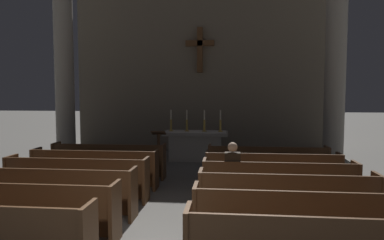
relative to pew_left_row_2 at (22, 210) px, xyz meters
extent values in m
cube|color=brown|center=(0.00, 0.04, -0.05)|extent=(2.97, 0.40, 0.05)
cube|color=brown|center=(0.00, -0.19, 0.22)|extent=(2.97, 0.05, 0.50)
cube|color=brown|center=(0.00, 0.22, -0.28)|extent=(2.97, 0.04, 0.40)
cube|color=brown|center=(1.51, 0.02, 0.00)|extent=(0.06, 0.50, 0.95)
cube|color=brown|center=(0.00, 1.07, -0.05)|extent=(2.97, 0.40, 0.05)
cube|color=brown|center=(0.00, 0.84, 0.22)|extent=(2.97, 0.05, 0.50)
cube|color=brown|center=(0.00, 1.25, -0.28)|extent=(2.97, 0.04, 0.40)
cube|color=brown|center=(1.51, 1.05, 0.00)|extent=(0.06, 0.50, 0.95)
cube|color=brown|center=(0.00, 2.10, -0.05)|extent=(2.97, 0.40, 0.05)
cube|color=brown|center=(0.00, 1.88, 0.22)|extent=(2.97, 0.05, 0.50)
cube|color=brown|center=(0.00, 2.28, -0.28)|extent=(2.97, 0.04, 0.40)
cube|color=brown|center=(1.51, 2.08, 0.00)|extent=(0.06, 0.50, 0.95)
cube|color=brown|center=(-1.51, 2.08, 0.00)|extent=(0.06, 0.50, 0.95)
cube|color=brown|center=(0.00, 3.13, -0.05)|extent=(2.97, 0.40, 0.05)
cube|color=brown|center=(0.00, 2.91, 0.22)|extent=(2.97, 0.05, 0.50)
cube|color=brown|center=(0.00, 3.31, -0.28)|extent=(2.97, 0.04, 0.40)
cube|color=brown|center=(1.51, 3.11, 0.00)|extent=(0.06, 0.50, 0.95)
cube|color=brown|center=(-1.51, 3.11, 0.00)|extent=(0.06, 0.50, 0.95)
cube|color=brown|center=(0.00, 4.16, -0.05)|extent=(2.97, 0.40, 0.05)
cube|color=brown|center=(0.00, 3.94, 0.22)|extent=(2.97, 0.05, 0.50)
cube|color=brown|center=(0.00, 4.34, -0.28)|extent=(2.97, 0.04, 0.40)
cube|color=brown|center=(1.51, 4.14, 0.00)|extent=(0.06, 0.50, 0.95)
cube|color=brown|center=(-1.51, 4.14, 0.00)|extent=(0.06, 0.50, 0.95)
cube|color=brown|center=(4.27, -1.22, 0.22)|extent=(2.97, 0.05, 0.50)
cube|color=brown|center=(4.27, 0.04, -0.05)|extent=(2.97, 0.40, 0.05)
cube|color=brown|center=(4.27, -0.19, 0.22)|extent=(2.97, 0.05, 0.50)
cube|color=brown|center=(4.27, 0.22, -0.28)|extent=(2.97, 0.04, 0.40)
cube|color=brown|center=(2.76, 0.02, 0.00)|extent=(0.06, 0.50, 0.95)
cube|color=brown|center=(4.27, 1.07, -0.05)|extent=(2.97, 0.40, 0.05)
cube|color=brown|center=(4.27, 0.84, 0.22)|extent=(2.97, 0.05, 0.50)
cube|color=brown|center=(4.27, 1.25, -0.28)|extent=(2.97, 0.04, 0.40)
cube|color=brown|center=(2.76, 1.05, 0.00)|extent=(0.06, 0.50, 0.95)
cube|color=brown|center=(5.79, 1.05, 0.00)|extent=(0.06, 0.50, 0.95)
cube|color=brown|center=(4.27, 2.10, -0.05)|extent=(2.97, 0.40, 0.05)
cube|color=brown|center=(4.27, 1.88, 0.22)|extent=(2.97, 0.05, 0.50)
cube|color=brown|center=(4.27, 2.28, -0.28)|extent=(2.97, 0.04, 0.40)
cube|color=brown|center=(2.76, 2.08, 0.00)|extent=(0.06, 0.50, 0.95)
cube|color=brown|center=(5.79, 2.08, 0.00)|extent=(0.06, 0.50, 0.95)
cube|color=brown|center=(4.27, 3.13, -0.05)|extent=(2.97, 0.40, 0.05)
cube|color=brown|center=(4.27, 2.91, 0.22)|extent=(2.97, 0.05, 0.50)
cube|color=brown|center=(4.27, 3.31, -0.28)|extent=(2.97, 0.04, 0.40)
cube|color=brown|center=(2.76, 3.11, 0.00)|extent=(0.06, 0.50, 0.95)
cube|color=brown|center=(5.79, 3.11, 0.00)|extent=(0.06, 0.50, 0.95)
cube|color=brown|center=(4.27, 4.16, -0.05)|extent=(2.97, 0.40, 0.05)
cube|color=brown|center=(4.27, 3.94, 0.22)|extent=(2.97, 0.05, 0.50)
cube|color=brown|center=(4.27, 4.34, -0.28)|extent=(2.97, 0.04, 0.40)
cube|color=brown|center=(2.76, 4.14, 0.00)|extent=(0.06, 0.50, 0.95)
cube|color=brown|center=(5.79, 4.14, 0.00)|extent=(0.06, 0.50, 0.95)
cube|color=#9E998E|center=(-2.32, 6.46, -0.38)|extent=(0.89, 0.89, 0.20)
cylinder|color=#9E998E|center=(-2.32, 6.46, 2.56)|extent=(0.64, 0.64, 6.07)
cube|color=#9E998E|center=(6.59, 6.46, -0.38)|extent=(0.89, 0.89, 0.20)
cylinder|color=#9E998E|center=(6.59, 6.46, 2.56)|extent=(0.64, 0.64, 6.07)
cube|color=#A8A399|center=(2.14, 6.84, -0.04)|extent=(1.76, 0.72, 0.88)
cube|color=#A8A399|center=(2.14, 6.84, 0.46)|extent=(2.20, 0.90, 0.12)
cube|color=silver|center=(2.14, 6.84, 0.53)|extent=(2.09, 0.86, 0.01)
cylinder|color=#B79338|center=(1.29, 6.84, 0.54)|extent=(0.16, 0.16, 0.02)
cylinder|color=#B79338|center=(1.29, 6.84, 0.73)|extent=(0.07, 0.07, 0.40)
cylinder|color=silver|center=(1.29, 6.84, 1.10)|extent=(0.04, 0.04, 0.33)
cylinder|color=#B79338|center=(1.84, 6.84, 0.54)|extent=(0.16, 0.16, 0.02)
cylinder|color=#B79338|center=(1.84, 6.84, 0.73)|extent=(0.07, 0.07, 0.40)
cylinder|color=silver|center=(1.84, 6.84, 1.10)|extent=(0.04, 0.04, 0.33)
cylinder|color=#B79338|center=(2.44, 6.84, 0.54)|extent=(0.16, 0.16, 0.02)
cylinder|color=#B79338|center=(2.44, 6.84, 0.73)|extent=(0.07, 0.07, 0.40)
cylinder|color=silver|center=(2.44, 6.84, 1.10)|extent=(0.04, 0.04, 0.33)
cylinder|color=#B79338|center=(2.99, 6.84, 0.54)|extent=(0.16, 0.16, 0.02)
cylinder|color=#B79338|center=(2.99, 6.84, 0.73)|extent=(0.07, 0.07, 0.40)
cylinder|color=silver|center=(2.99, 6.84, 1.10)|extent=(0.04, 0.04, 0.33)
cube|color=#706656|center=(2.14, 8.94, 3.15)|extent=(9.94, 0.25, 7.26)
cube|color=brown|center=(2.14, 8.71, 3.51)|extent=(0.21, 0.21, 1.74)
cube|color=brown|center=(2.14, 8.71, 3.77)|extent=(1.11, 0.21, 0.21)
cylinder|color=brown|center=(1.08, 5.64, -0.46)|extent=(0.36, 0.36, 0.04)
cylinder|color=brown|center=(1.08, 5.64, 0.05)|extent=(0.10, 0.10, 1.05)
cube|color=brown|center=(1.08, 5.64, 0.60)|extent=(0.44, 0.31, 0.15)
cube|color=#26262B|center=(3.33, 2.28, -0.25)|extent=(0.24, 0.14, 0.45)
cube|color=#26262B|center=(3.33, 2.15, 0.03)|extent=(0.28, 0.36, 0.12)
cube|color=#2D2319|center=(3.33, 2.02, 0.36)|extent=(0.32, 0.20, 0.54)
sphere|color=beige|center=(3.33, 2.02, 0.74)|extent=(0.20, 0.20, 0.20)
camera|label=1|loc=(3.23, -5.14, 1.84)|focal=33.03mm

